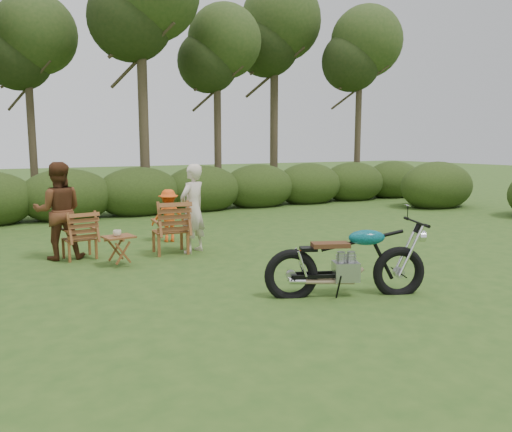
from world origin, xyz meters
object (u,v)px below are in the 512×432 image
adult_b (61,259)px  child (169,241)px  motorcycle (345,295)px  cup (117,233)px  lawn_chair_left (80,259)px  side_table (119,251)px  adult_a (193,252)px  lawn_chair_right (171,253)px

adult_b → child: adult_b is taller
motorcycle → cup: bearing=149.0°
lawn_chair_left → side_table: (0.49, -0.90, 0.26)m
motorcycle → child: motorcycle is taller
adult_a → child: size_ratio=1.52×
motorcycle → adult_b: (-3.10, 4.20, 0.00)m
adult_a → child: bearing=-115.8°
side_table → cup: bearing=-158.1°
child → adult_a: bearing=102.2°
adult_b → child: 2.33m
motorcycle → side_table: bearing=148.7°
motorcycle → child: (-0.86, 4.80, 0.00)m
lawn_chair_right → lawn_chair_left: lawn_chair_right is taller
side_table → adult_a: bearing=15.5°
lawn_chair_right → adult_b: 1.96m
lawn_chair_left → adult_a: adult_a is taller
motorcycle → lawn_chair_right: (-1.21, 3.70, 0.00)m
side_table → child: (1.45, 1.64, -0.26)m
motorcycle → adult_a: (-0.80, 3.58, 0.00)m
motorcycle → child: size_ratio=1.90×
lawn_chair_left → side_table: 1.06m
adult_a → adult_b: size_ratio=0.97×
lawn_chair_right → side_table: (-1.09, -0.53, 0.26)m
lawn_chair_right → lawn_chair_left: 1.63m
lawn_chair_left → child: (1.94, 0.74, 0.00)m
lawn_chair_right → side_table: size_ratio=1.95×
motorcycle → side_table: size_ratio=4.06×
lawn_chair_right → side_table: 1.24m
adult_a → child: adult_a is taller
motorcycle → child: bearing=122.7°
child → adult_b: bearing=24.4°
side_table → cup: (-0.03, -0.01, 0.31)m
lawn_chair_left → adult_a: (2.00, -0.48, 0.00)m
side_table → lawn_chair_right: bearing=26.0°
adult_a → adult_b: bearing=-43.6°
lawn_chair_right → adult_a: 0.43m
side_table → child: bearing=48.5°
adult_a → child: 1.22m
lawn_chair_right → cup: 1.37m
motorcycle → adult_b: adult_b is taller
lawn_chair_right → adult_a: adult_a is taller
motorcycle → lawn_chair_right: motorcycle is taller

